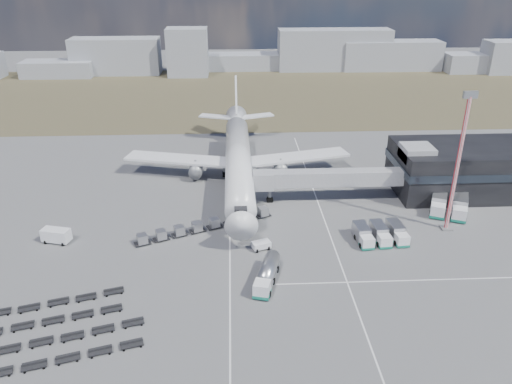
{
  "coord_description": "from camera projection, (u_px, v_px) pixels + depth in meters",
  "views": [
    {
      "loc": [
        -1.1,
        -70.64,
        45.04
      ],
      "look_at": [
        3.18,
        16.84,
        4.0
      ],
      "focal_mm": 35.0,
      "sensor_mm": 36.0,
      "label": 1
    }
  ],
  "objects": [
    {
      "name": "service_trucks_near",
      "position": [
        380.0,
        234.0,
        87.25
      ],
      "size": [
        8.94,
        7.05,
        2.57
      ],
      "rotation": [
        0.0,
        0.0,
        0.08
      ],
      "color": "white",
      "rests_on": "ground"
    },
    {
      "name": "uld_row",
      "position": [
        206.0,
        225.0,
        90.84
      ],
      "size": [
        24.74,
        11.91,
        1.77
      ],
      "rotation": [
        0.0,
        0.0,
        0.41
      ],
      "color": "black",
      "rests_on": "ground"
    },
    {
      "name": "grass_strip",
      "position": [
        235.0,
        94.0,
        182.53
      ],
      "size": [
        420.0,
        90.0,
        0.01
      ],
      "primitive_type": "cube",
      "color": "#443F29",
      "rests_on": "ground"
    },
    {
      "name": "ground",
      "position": [
        242.0,
        257.0,
        83.05
      ],
      "size": [
        420.0,
        420.0,
        0.0
      ],
      "primitive_type": "plane",
      "color": "#565659",
      "rests_on": "ground"
    },
    {
      "name": "utility_van",
      "position": [
        56.0,
        236.0,
        86.85
      ],
      "size": [
        5.21,
        3.32,
        2.53
      ],
      "primitive_type": "cube",
      "rotation": [
        0.0,
        0.0,
        -0.25
      ],
      "color": "white",
      "rests_on": "ground"
    },
    {
      "name": "floodlight_mast",
      "position": [
        458.0,
        164.0,
        86.32
      ],
      "size": [
        2.39,
        1.97,
        25.57
      ],
      "rotation": [
        0.0,
        0.0,
        0.04
      ],
      "color": "red",
      "rests_on": "ground"
    },
    {
      "name": "baggage_dollies",
      "position": [
        53.0,
        331.0,
        66.0
      ],
      "size": [
        24.19,
        18.94,
        0.7
      ],
      "rotation": [
        0.0,
        0.0,
        0.28
      ],
      "color": "black",
      "rests_on": "ground"
    },
    {
      "name": "fuel_tanker",
      "position": [
        267.0,
        274.0,
        75.81
      ],
      "size": [
        4.88,
        9.86,
        3.09
      ],
      "rotation": [
        0.0,
        0.0,
        -0.27
      ],
      "color": "white",
      "rests_on": "ground"
    },
    {
      "name": "jet_bridge",
      "position": [
        318.0,
        178.0,
        100.08
      ],
      "size": [
        30.3,
        3.8,
        7.05
      ],
      "color": "#939399",
      "rests_on": "ground"
    },
    {
      "name": "lane_markings",
      "position": [
        298.0,
        246.0,
        86.19
      ],
      "size": [
        47.12,
        110.0,
        0.01
      ],
      "color": "silver",
      "rests_on": "ground"
    },
    {
      "name": "skyline",
      "position": [
        265.0,
        57.0,
        214.97
      ],
      "size": [
        314.91,
        25.58,
        19.38
      ],
      "color": "#91949E",
      "rests_on": "ground"
    },
    {
      "name": "airliner",
      "position": [
        238.0,
        157.0,
        110.08
      ],
      "size": [
        51.59,
        64.53,
        17.62
      ],
      "color": "white",
      "rests_on": "ground"
    },
    {
      "name": "terminal",
      "position": [
        466.0,
        168.0,
        104.61
      ],
      "size": [
        30.4,
        16.4,
        11.0
      ],
      "color": "black",
      "rests_on": "ground"
    },
    {
      "name": "pushback_tug",
      "position": [
        261.0,
        245.0,
        85.0
      ],
      "size": [
        3.52,
        2.73,
        1.42
      ],
      "primitive_type": "cube",
      "rotation": [
        0.0,
        0.0,
        0.36
      ],
      "color": "white",
      "rests_on": "ground"
    },
    {
      "name": "catering_truck",
      "position": [
        248.0,
        174.0,
        110.96
      ],
      "size": [
        4.34,
        7.29,
        3.13
      ],
      "rotation": [
        0.0,
        0.0,
        -0.24
      ],
      "color": "white",
      "rests_on": "ground"
    },
    {
      "name": "service_trucks_far",
      "position": [
        449.0,
        205.0,
        96.61
      ],
      "size": [
        9.17,
        9.83,
        3.16
      ],
      "rotation": [
        0.0,
        0.0,
        -0.42
      ],
      "color": "white",
      "rests_on": "ground"
    }
  ]
}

